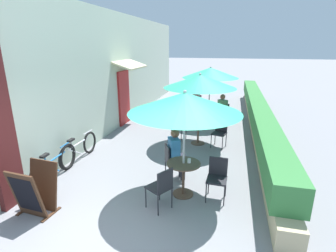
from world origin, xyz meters
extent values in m
plane|color=gray|center=(0.00, 0.00, 0.00)|extent=(120.00, 120.00, 0.00)
cube|color=#B2C1AD|center=(-2.55, 7.11, 2.10)|extent=(0.24, 14.23, 4.20)
cube|color=maroon|center=(-2.39, 6.40, 1.05)|extent=(0.08, 0.96, 2.10)
cube|color=beige|center=(-2.08, 6.40, 2.35)|extent=(0.78, 1.80, 0.30)
cube|color=tan|center=(2.75, 7.01, 0.23)|extent=(0.44, 13.23, 0.45)
cube|color=#387A3D|center=(2.75, 7.01, 0.73)|extent=(0.60, 12.57, 0.56)
cylinder|color=brown|center=(0.87, 1.74, 0.01)|extent=(0.44, 0.44, 0.02)
cylinder|color=brown|center=(0.87, 1.74, 0.37)|extent=(0.06, 0.06, 0.71)
cylinder|color=brown|center=(0.87, 1.74, 0.72)|extent=(0.71, 0.71, 0.02)
cylinder|color=#B7B7BC|center=(0.87, 1.74, 1.08)|extent=(0.04, 0.04, 2.16)
cone|color=#2DAD84|center=(0.87, 1.74, 2.01)|extent=(2.22, 2.22, 0.40)
sphere|color=#B7B7BC|center=(0.87, 1.74, 2.22)|extent=(0.07, 0.07, 0.07)
cube|color=#232328|center=(0.49, 1.16, 0.45)|extent=(0.55, 0.55, 0.04)
cube|color=#232328|center=(0.65, 1.06, 0.66)|extent=(0.23, 0.34, 0.42)
cylinder|color=#232328|center=(0.44, 1.41, 0.23)|extent=(0.02, 0.02, 0.45)
cylinder|color=#232328|center=(0.24, 1.10, 0.23)|extent=(0.02, 0.02, 0.45)
cylinder|color=#232328|center=(0.74, 1.21, 0.23)|extent=(0.02, 0.02, 0.45)
cylinder|color=#232328|center=(0.55, 0.91, 0.23)|extent=(0.02, 0.02, 0.45)
cube|color=#232328|center=(1.56, 1.71, 0.45)|extent=(0.42, 0.42, 0.04)
cube|color=#232328|center=(1.57, 1.90, 0.66)|extent=(0.38, 0.05, 0.42)
cylinder|color=#232328|center=(1.37, 1.54, 0.23)|extent=(0.02, 0.02, 0.45)
cylinder|color=#232328|center=(1.73, 1.52, 0.23)|extent=(0.02, 0.02, 0.45)
cylinder|color=#232328|center=(1.39, 1.90, 0.23)|extent=(0.02, 0.02, 0.45)
cylinder|color=#232328|center=(1.75, 1.88, 0.23)|extent=(0.02, 0.02, 0.45)
cube|color=#232328|center=(0.55, 2.36, 0.45)|extent=(0.54, 0.54, 0.04)
cube|color=#232328|center=(0.38, 2.27, 0.66)|extent=(0.20, 0.35, 0.42)
cylinder|color=#232328|center=(0.79, 2.28, 0.23)|extent=(0.02, 0.02, 0.45)
cylinder|color=#232328|center=(0.63, 2.60, 0.23)|extent=(0.02, 0.02, 0.45)
cylinder|color=#232328|center=(0.47, 2.12, 0.23)|extent=(0.02, 0.02, 0.45)
cylinder|color=#232328|center=(0.31, 2.44, 0.23)|extent=(0.02, 0.02, 0.45)
cylinder|color=#23232D|center=(0.75, 2.37, 0.24)|extent=(0.11, 0.11, 0.47)
cylinder|color=#23232D|center=(0.67, 2.51, 0.24)|extent=(0.11, 0.11, 0.47)
cube|color=#23232D|center=(0.63, 2.40, 0.53)|extent=(0.46, 0.43, 0.12)
cube|color=teal|center=(0.53, 2.35, 0.78)|extent=(0.35, 0.40, 0.50)
sphere|color=brown|center=(0.55, 2.36, 1.15)|extent=(0.20, 0.20, 0.20)
cylinder|color=white|center=(0.98, 1.78, 0.78)|extent=(0.07, 0.07, 0.09)
cylinder|color=brown|center=(0.78, 4.83, 0.01)|extent=(0.44, 0.44, 0.02)
cylinder|color=brown|center=(0.78, 4.83, 0.37)|extent=(0.06, 0.06, 0.71)
cylinder|color=brown|center=(0.78, 4.83, 0.72)|extent=(0.71, 0.71, 0.02)
cylinder|color=#B7B7BC|center=(0.78, 4.83, 1.08)|extent=(0.04, 0.04, 2.16)
cone|color=#2DAD84|center=(0.78, 4.83, 2.01)|extent=(2.22, 2.22, 0.40)
sphere|color=#B7B7BC|center=(0.78, 4.83, 2.22)|extent=(0.07, 0.07, 0.07)
cube|color=#232328|center=(0.11, 5.02, 0.45)|extent=(0.49, 0.49, 0.04)
cube|color=#232328|center=(0.06, 4.84, 0.66)|extent=(0.37, 0.13, 0.42)
cylinder|color=#232328|center=(0.34, 5.15, 0.23)|extent=(0.02, 0.02, 0.45)
cylinder|color=#232328|center=(-0.01, 5.24, 0.23)|extent=(0.02, 0.02, 0.45)
cylinder|color=#232328|center=(0.24, 4.80, 0.23)|extent=(0.02, 0.02, 0.45)
cylinder|color=#232328|center=(-0.11, 4.90, 0.23)|extent=(0.02, 0.02, 0.45)
cube|color=#232328|center=(1.45, 4.65, 0.45)|extent=(0.49, 0.49, 0.04)
cube|color=#232328|center=(1.50, 4.83, 0.66)|extent=(0.37, 0.13, 0.42)
cylinder|color=#232328|center=(1.23, 4.52, 0.23)|extent=(0.02, 0.02, 0.45)
cylinder|color=#232328|center=(1.57, 4.43, 0.23)|extent=(0.02, 0.02, 0.45)
cylinder|color=#232328|center=(1.32, 4.87, 0.23)|extent=(0.02, 0.02, 0.45)
cylinder|color=#232328|center=(1.67, 4.77, 0.23)|extent=(0.02, 0.02, 0.45)
cylinder|color=#232328|center=(0.66, 4.81, 0.78)|extent=(0.07, 0.07, 0.09)
cylinder|color=brown|center=(0.87, 7.43, 0.01)|extent=(0.44, 0.44, 0.02)
cylinder|color=brown|center=(0.87, 7.43, 0.37)|extent=(0.06, 0.06, 0.71)
cylinder|color=brown|center=(0.87, 7.43, 0.72)|extent=(0.71, 0.71, 0.02)
cylinder|color=#B7B7BC|center=(0.87, 7.43, 1.08)|extent=(0.04, 0.04, 2.16)
cone|color=#2DAD84|center=(0.87, 7.43, 2.01)|extent=(2.22, 2.22, 0.40)
sphere|color=#B7B7BC|center=(0.87, 7.43, 2.22)|extent=(0.07, 0.07, 0.07)
cube|color=#232328|center=(0.32, 7.85, 0.45)|extent=(0.56, 0.56, 0.04)
cube|color=#232328|center=(0.21, 7.71, 0.66)|extent=(0.32, 0.26, 0.42)
cylinder|color=#232328|center=(0.58, 7.88, 0.23)|extent=(0.02, 0.02, 0.45)
cylinder|color=#232328|center=(0.29, 8.10, 0.23)|extent=(0.02, 0.02, 0.45)
cylinder|color=#232328|center=(0.36, 7.60, 0.23)|extent=(0.02, 0.02, 0.45)
cylinder|color=#232328|center=(0.07, 7.82, 0.23)|extent=(0.02, 0.02, 0.45)
cylinder|color=#23232D|center=(0.50, 7.95, 0.24)|extent=(0.11, 0.11, 0.47)
cylinder|color=#23232D|center=(0.37, 8.04, 0.24)|extent=(0.11, 0.11, 0.47)
cube|color=#23232D|center=(0.38, 7.92, 0.53)|extent=(0.46, 0.47, 0.12)
cube|color=#AD424C|center=(0.31, 7.84, 0.78)|extent=(0.40, 0.38, 0.50)
sphere|color=brown|center=(0.32, 7.85, 1.15)|extent=(0.20, 0.20, 0.20)
cube|color=#232328|center=(1.42, 7.00, 0.45)|extent=(0.56, 0.56, 0.04)
cube|color=#232328|center=(1.54, 7.15, 0.66)|extent=(0.32, 0.26, 0.42)
cylinder|color=#232328|center=(1.17, 6.97, 0.23)|extent=(0.02, 0.02, 0.45)
cylinder|color=#232328|center=(1.45, 6.75, 0.23)|extent=(0.02, 0.02, 0.45)
cylinder|color=#232328|center=(1.39, 7.26, 0.23)|extent=(0.02, 0.02, 0.45)
cylinder|color=#232328|center=(1.67, 7.04, 0.23)|extent=(0.02, 0.02, 0.45)
cylinder|color=#23232D|center=(1.25, 6.91, 0.24)|extent=(0.11, 0.11, 0.47)
cylinder|color=#23232D|center=(1.38, 6.81, 0.24)|extent=(0.11, 0.11, 0.47)
cube|color=#23232D|center=(1.37, 6.93, 0.53)|extent=(0.46, 0.47, 0.12)
cube|color=#4C8456|center=(1.43, 7.02, 0.78)|extent=(0.40, 0.38, 0.50)
sphere|color=brown|center=(1.42, 7.00, 1.15)|extent=(0.20, 0.20, 0.20)
cylinder|color=#B73D3D|center=(0.80, 7.30, 0.78)|extent=(0.07, 0.07, 0.09)
torus|color=black|center=(-2.22, 2.25, 0.33)|extent=(0.09, 0.67, 0.67)
torus|color=black|center=(-2.18, 1.15, 0.33)|extent=(0.09, 0.67, 0.67)
cylinder|color=#236BA8|center=(-2.20, 1.70, 0.52)|extent=(0.08, 0.87, 0.04)
cylinder|color=#236BA8|center=(-2.19, 1.51, 0.35)|extent=(0.07, 0.63, 0.42)
cylinder|color=#236BA8|center=(-2.19, 1.40, 0.62)|extent=(0.04, 0.04, 0.23)
cube|color=black|center=(-2.19, 1.40, 0.73)|extent=(0.11, 0.22, 0.05)
cylinder|color=#236BA8|center=(-2.22, 2.21, 0.68)|extent=(0.05, 0.46, 0.03)
torus|color=black|center=(-2.22, 3.32, 0.32)|extent=(0.07, 0.64, 0.64)
torus|color=black|center=(-2.24, 2.21, 0.32)|extent=(0.07, 0.64, 0.64)
cylinder|color=silver|center=(-2.23, 2.77, 0.50)|extent=(0.05, 0.87, 0.04)
cylinder|color=silver|center=(-2.23, 2.57, 0.34)|extent=(0.05, 0.63, 0.42)
cylinder|color=silver|center=(-2.23, 2.46, 0.59)|extent=(0.04, 0.04, 0.22)
cube|color=black|center=(-2.23, 2.46, 0.71)|extent=(0.10, 0.22, 0.05)
cylinder|color=silver|center=(-2.22, 3.28, 0.66)|extent=(0.04, 0.46, 0.03)
cube|color=#422819|center=(-1.69, 0.68, 0.48)|extent=(0.65, 0.29, 0.96)
cube|color=black|center=(-1.69, 0.69, 0.50)|extent=(0.53, 0.21, 0.72)
cube|color=#422819|center=(-1.73, 0.28, 0.48)|extent=(0.65, 0.29, 0.96)
cube|color=black|center=(-1.73, 0.26, 0.50)|extent=(0.53, 0.21, 0.72)
cube|color=#422819|center=(-1.42, 0.45, 0.01)|extent=(0.10, 0.48, 0.02)
cube|color=#422819|center=(-2.01, 0.50, 0.01)|extent=(0.10, 0.48, 0.02)
camera|label=1|loc=(1.72, -3.12, 3.08)|focal=28.00mm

